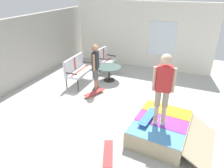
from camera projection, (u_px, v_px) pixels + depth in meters
ground_plane at (120, 111)px, 6.21m from camera, size 12.00×12.00×0.10m
back_wall_cinderblock at (13, 55)px, 7.07m from camera, size 9.00×0.20×2.40m
house_facade at (142, 35)px, 8.88m from camera, size 0.23×6.00×2.80m
skate_ramp at (162, 129)px, 5.01m from camera, size 1.72×1.96×0.45m
patio_bench at (77, 68)px, 7.57m from camera, size 1.26×0.58×1.02m
patio_chair_near_house at (105, 57)px, 8.62m from camera, size 0.67×0.61×1.02m
patio_table at (109, 71)px, 7.86m from camera, size 0.90×0.90×0.57m
person_watching at (96, 65)px, 6.89m from camera, size 0.47×0.29×1.65m
person_skater at (163, 85)px, 4.43m from camera, size 0.28×0.47×1.69m
skateboard_by_bench at (94, 93)px, 6.95m from camera, size 0.82×0.47×0.10m
skateboard_spare at (108, 153)px, 4.47m from camera, size 0.82×0.49×0.10m
skateboard_on_ramp at (148, 117)px, 4.92m from camera, size 0.82×0.30×0.10m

